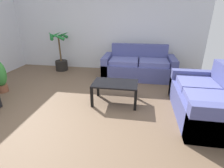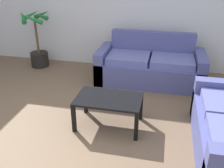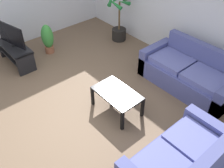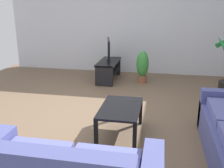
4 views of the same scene
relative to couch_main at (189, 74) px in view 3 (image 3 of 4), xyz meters
The scene contains 9 objects.
ground_plane 2.54m from the couch_main, 115.23° to the right, with size 6.60×6.60×0.00m, color brown.
wall_back 1.66m from the couch_main, 146.33° to the left, with size 6.00×0.06×2.70m, color silver.
couch_main is the anchor object (origin of this frame).
couch_loveseat 2.22m from the couch_main, 57.04° to the right, with size 0.90×1.69×0.90m.
tv_stand 3.96m from the couch_main, 143.38° to the right, with size 1.10×0.45×0.48m.
tv 3.98m from the couch_main, 143.42° to the right, with size 0.86×0.23×0.53m.
coffee_table 1.68m from the couch_main, 104.90° to the right, with size 0.90×0.55×0.44m.
potted_palm 2.48m from the couch_main, behind, with size 0.65×0.67×1.24m.
potted_plant_small 3.48m from the couch_main, 153.92° to the right, with size 0.30×0.30×0.76m.
Camera 3 is at (3.19, -1.65, 3.43)m, focal length 40.08 mm.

